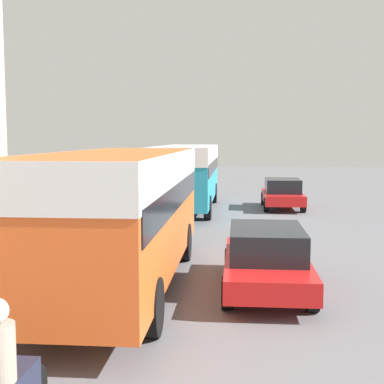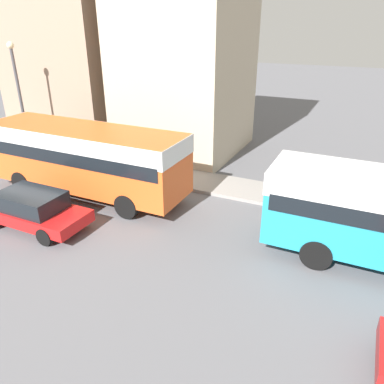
% 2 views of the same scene
% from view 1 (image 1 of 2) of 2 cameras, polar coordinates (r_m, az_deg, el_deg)
% --- Properties ---
extents(bus_lead, '(2.63, 9.12, 3.01)m').
position_cam_1_polar(bus_lead, '(11.75, -7.80, -0.89)').
color(bus_lead, '#EA5B23').
rests_on(bus_lead, ground_plane).
extents(bus_following, '(2.50, 9.47, 2.95)m').
position_cam_1_polar(bus_following, '(24.48, -0.53, 2.53)').
color(bus_following, teal).
rests_on(bus_following, ground_plane).
extents(car_crossing, '(1.84, 4.30, 1.39)m').
position_cam_1_polar(car_crossing, '(11.74, 7.93, -6.95)').
color(car_crossing, red).
rests_on(car_crossing, ground_plane).
extents(car_far_curb, '(1.86, 3.98, 1.41)m').
position_cam_1_polar(car_far_curb, '(25.42, 9.63, -0.11)').
color(car_far_curb, red).
rests_on(car_far_curb, ground_plane).
extents(pedestrian_near_curb, '(0.39, 0.39, 1.61)m').
position_cam_1_polar(pedestrian_near_curb, '(26.90, -8.03, 0.73)').
color(pedestrian_near_curb, '#232838').
rests_on(pedestrian_near_curb, sidewalk).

